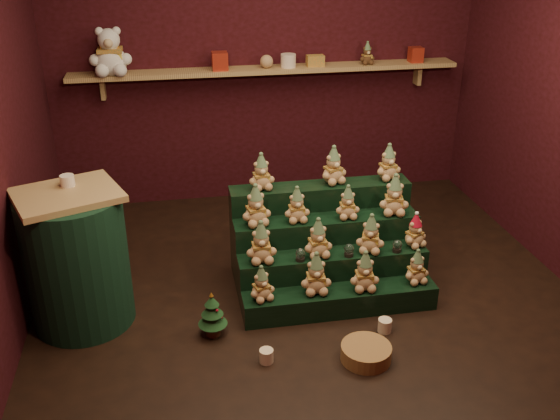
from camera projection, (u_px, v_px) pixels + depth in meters
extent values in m
plane|color=black|center=(310.00, 299.00, 4.64)|extent=(4.00, 4.00, 0.00)
cube|color=black|center=(265.00, 55.00, 5.87)|extent=(4.00, 0.10, 2.80)
cube|color=black|center=(447.00, 284.00, 2.22)|extent=(4.00, 0.10, 2.80)
cube|color=tan|center=(268.00, 70.00, 5.75)|extent=(3.60, 0.26, 0.04)
cube|color=tan|center=(103.00, 88.00, 5.62)|extent=(0.04, 0.12, 0.20)
cube|color=tan|center=(418.00, 74.00, 6.11)|extent=(0.04, 0.12, 0.20)
cube|color=black|center=(340.00, 301.00, 4.46)|extent=(1.40, 0.22, 0.18)
cube|color=black|center=(332.00, 274.00, 4.62)|extent=(1.40, 0.22, 0.36)
cube|color=black|center=(326.00, 250.00, 4.78)|extent=(1.40, 0.22, 0.54)
cube|color=black|center=(319.00, 226.00, 4.94)|extent=(1.40, 0.22, 0.72)
cylinder|color=black|center=(300.00, 259.00, 4.44)|extent=(0.07, 0.07, 0.03)
sphere|color=silver|center=(300.00, 253.00, 4.42)|extent=(0.07, 0.07, 0.07)
cylinder|color=black|center=(349.00, 254.00, 4.50)|extent=(0.07, 0.07, 0.03)
sphere|color=silver|center=(349.00, 249.00, 4.48)|extent=(0.07, 0.07, 0.07)
cylinder|color=black|center=(397.00, 250.00, 4.56)|extent=(0.07, 0.07, 0.03)
sphere|color=silver|center=(397.00, 244.00, 4.54)|extent=(0.07, 0.07, 0.07)
cube|color=tan|center=(67.00, 195.00, 4.01)|extent=(0.79, 0.73, 0.04)
cylinder|color=black|center=(77.00, 261.00, 4.22)|extent=(0.68, 0.68, 0.94)
cylinder|color=beige|center=(67.00, 181.00, 4.07)|extent=(0.09, 0.09, 0.07)
cylinder|color=#402517|center=(213.00, 331.00, 4.25)|extent=(0.10, 0.10, 0.05)
cone|color=#153A16|center=(213.00, 317.00, 4.20)|extent=(0.20, 0.20, 0.10)
cone|color=#153A16|center=(212.00, 309.00, 4.17)|extent=(0.15, 0.15, 0.09)
cone|color=#153A16|center=(212.00, 301.00, 4.14)|extent=(0.10, 0.10, 0.07)
cone|color=orange|center=(211.00, 294.00, 4.12)|extent=(0.03, 0.03, 0.03)
cylinder|color=beige|center=(266.00, 356.00, 3.98)|extent=(0.09, 0.09, 0.09)
cylinder|color=beige|center=(385.00, 325.00, 4.27)|extent=(0.09, 0.09, 0.09)
cylinder|color=olive|center=(366.00, 353.00, 4.00)|extent=(0.43, 0.43, 0.10)
cube|color=#A92B1A|center=(220.00, 61.00, 5.62)|extent=(0.14, 0.14, 0.16)
cylinder|color=beige|center=(288.00, 61.00, 5.73)|extent=(0.14, 0.14, 0.12)
cube|color=#A92B1A|center=(416.00, 55.00, 5.93)|extent=(0.12, 0.12, 0.14)
sphere|color=tan|center=(267.00, 61.00, 5.69)|extent=(0.12, 0.12, 0.12)
cube|color=orange|center=(315.00, 61.00, 5.77)|extent=(0.16, 0.10, 0.10)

